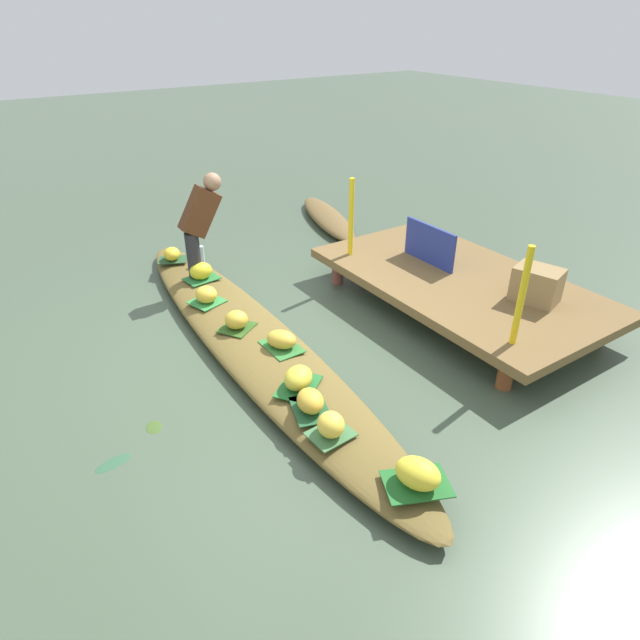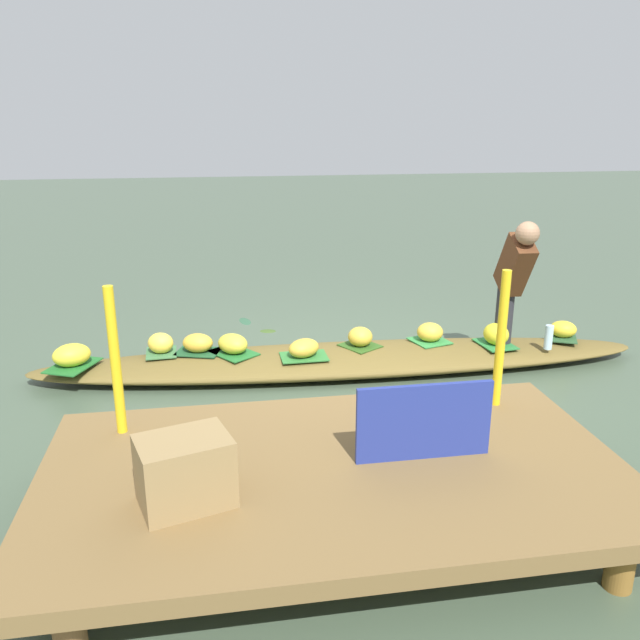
{
  "view_description": "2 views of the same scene",
  "coord_description": "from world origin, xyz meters",
  "px_view_note": "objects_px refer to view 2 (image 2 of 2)",
  "views": [
    {
      "loc": [
        4.16,
        -1.98,
        2.95
      ],
      "look_at": [
        0.31,
        0.6,
        0.29
      ],
      "focal_mm": 30.66,
      "sensor_mm": 36.0,
      "label": 1
    },
    {
      "loc": [
        1.11,
        5.35,
        2.21
      ],
      "look_at": [
        0.24,
        0.14,
        0.53
      ],
      "focal_mm": 36.03,
      "sensor_mm": 36.0,
      "label": 2
    }
  ],
  "objects_px": {
    "banana_bunch_6": "(430,332)",
    "banana_bunch_2": "(198,343)",
    "banana_bunch_5": "(496,334)",
    "vendor_person": "(514,275)",
    "banana_bunch_8": "(161,343)",
    "water_bottle": "(549,337)",
    "banana_bunch_1": "(304,348)",
    "produce_crate": "(185,471)",
    "vendor_boat": "(344,360)",
    "banana_bunch_7": "(72,355)",
    "market_banner": "(424,422)",
    "banana_bunch_0": "(563,329)",
    "banana_bunch_4": "(233,344)",
    "banana_bunch_3": "(360,337)"
  },
  "relations": [
    {
      "from": "banana_bunch_5",
      "to": "banana_bunch_7",
      "type": "xyz_separation_m",
      "value": [
        3.76,
        -0.08,
        -0.0
      ]
    },
    {
      "from": "banana_bunch_7",
      "to": "produce_crate",
      "type": "height_order",
      "value": "produce_crate"
    },
    {
      "from": "banana_bunch_6",
      "to": "banana_bunch_8",
      "type": "xyz_separation_m",
      "value": [
        2.47,
        -0.09,
        0.0
      ]
    },
    {
      "from": "banana_bunch_3",
      "to": "water_bottle",
      "type": "relative_size",
      "value": 1.02
    },
    {
      "from": "vendor_person",
      "to": "market_banner",
      "type": "bearing_deg",
      "value": 54.54
    },
    {
      "from": "water_bottle",
      "to": "produce_crate",
      "type": "relative_size",
      "value": 0.51
    },
    {
      "from": "banana_bunch_1",
      "to": "produce_crate",
      "type": "distance_m",
      "value": 2.59
    },
    {
      "from": "water_bottle",
      "to": "banana_bunch_5",
      "type": "bearing_deg",
      "value": -23.93
    },
    {
      "from": "vendor_boat",
      "to": "banana_bunch_7",
      "type": "relative_size",
      "value": 17.84
    },
    {
      "from": "banana_bunch_8",
      "to": "vendor_person",
      "type": "distance_m",
      "value": 3.2
    },
    {
      "from": "banana_bunch_5",
      "to": "water_bottle",
      "type": "distance_m",
      "value": 0.46
    },
    {
      "from": "banana_bunch_2",
      "to": "vendor_person",
      "type": "bearing_deg",
      "value": 173.24
    },
    {
      "from": "vendor_boat",
      "to": "vendor_person",
      "type": "xyz_separation_m",
      "value": [
        -1.49,
        0.17,
        0.77
      ]
    },
    {
      "from": "banana_bunch_1",
      "to": "produce_crate",
      "type": "relative_size",
      "value": 0.66
    },
    {
      "from": "banana_bunch_6",
      "to": "banana_bunch_2",
      "type": "bearing_deg",
      "value": -1.58
    },
    {
      "from": "banana_bunch_1",
      "to": "banana_bunch_8",
      "type": "xyz_separation_m",
      "value": [
        1.25,
        -0.31,
        0.01
      ]
    },
    {
      "from": "banana_bunch_2",
      "to": "banana_bunch_0",
      "type": "bearing_deg",
      "value": 177.36
    },
    {
      "from": "banana_bunch_0",
      "to": "banana_bunch_4",
      "type": "bearing_deg",
      "value": -1.42
    },
    {
      "from": "banana_bunch_1",
      "to": "banana_bunch_3",
      "type": "height_order",
      "value": "banana_bunch_3"
    },
    {
      "from": "banana_bunch_0",
      "to": "banana_bunch_8",
      "type": "xyz_separation_m",
      "value": [
        3.76,
        -0.19,
        0.01
      ]
    },
    {
      "from": "banana_bunch_3",
      "to": "produce_crate",
      "type": "bearing_deg",
      "value": 60.43
    },
    {
      "from": "banana_bunch_3",
      "to": "banana_bunch_6",
      "type": "distance_m",
      "value": 0.68
    },
    {
      "from": "banana_bunch_6",
      "to": "vendor_boat",
      "type": "bearing_deg",
      "value": 6.71
    },
    {
      "from": "banana_bunch_1",
      "to": "market_banner",
      "type": "height_order",
      "value": "market_banner"
    },
    {
      "from": "banana_bunch_8",
      "to": "market_banner",
      "type": "distance_m",
      "value": 2.98
    },
    {
      "from": "banana_bunch_5",
      "to": "market_banner",
      "type": "distance_m",
      "value": 2.65
    },
    {
      "from": "vendor_boat",
      "to": "banana_bunch_3",
      "type": "height_order",
      "value": "banana_bunch_3"
    },
    {
      "from": "banana_bunch_2",
      "to": "banana_bunch_5",
      "type": "distance_m",
      "value": 2.73
    },
    {
      "from": "banana_bunch_1",
      "to": "produce_crate",
      "type": "xyz_separation_m",
      "value": [
        0.92,
        2.4,
        0.29
      ]
    },
    {
      "from": "banana_bunch_1",
      "to": "banana_bunch_5",
      "type": "bearing_deg",
      "value": -178.97
    },
    {
      "from": "banana_bunch_4",
      "to": "vendor_person",
      "type": "relative_size",
      "value": 0.25
    },
    {
      "from": "market_banner",
      "to": "produce_crate",
      "type": "bearing_deg",
      "value": 9.86
    },
    {
      "from": "produce_crate",
      "to": "banana_bunch_1",
      "type": "bearing_deg",
      "value": -111.0
    },
    {
      "from": "banana_bunch_1",
      "to": "banana_bunch_2",
      "type": "distance_m",
      "value": 0.96
    },
    {
      "from": "banana_bunch_5",
      "to": "vendor_person",
      "type": "xyz_separation_m",
      "value": [
        -0.08,
        0.09,
        0.58
      ]
    },
    {
      "from": "market_banner",
      "to": "banana_bunch_0",
      "type": "bearing_deg",
      "value": -133.36
    },
    {
      "from": "banana_bunch_2",
      "to": "water_bottle",
      "type": "bearing_deg",
      "value": 172.21
    },
    {
      "from": "banana_bunch_2",
      "to": "banana_bunch_3",
      "type": "bearing_deg",
      "value": 176.74
    },
    {
      "from": "vendor_boat",
      "to": "banana_bunch_4",
      "type": "xyz_separation_m",
      "value": [
        1.0,
        -0.08,
        0.19
      ]
    },
    {
      "from": "vendor_boat",
      "to": "produce_crate",
      "type": "xyz_separation_m",
      "value": [
        1.31,
        2.52,
        0.46
      ]
    },
    {
      "from": "banana_bunch_3",
      "to": "banana_bunch_6",
      "type": "height_order",
      "value": "banana_bunch_3"
    },
    {
      "from": "vendor_boat",
      "to": "banana_bunch_2",
      "type": "relative_size",
      "value": 20.43
    },
    {
      "from": "banana_bunch_7",
      "to": "market_banner",
      "type": "relative_size",
      "value": 0.41
    },
    {
      "from": "banana_bunch_1",
      "to": "banana_bunch_6",
      "type": "xyz_separation_m",
      "value": [
        -1.23,
        -0.22,
        0.01
      ]
    },
    {
      "from": "banana_bunch_0",
      "to": "banana_bunch_5",
      "type": "bearing_deg",
      "value": 6.73
    },
    {
      "from": "vendor_boat",
      "to": "banana_bunch_2",
      "type": "xyz_separation_m",
      "value": [
        1.3,
        -0.16,
        0.18
      ]
    },
    {
      "from": "banana_bunch_5",
      "to": "banana_bunch_6",
      "type": "bearing_deg",
      "value": -17.76
    },
    {
      "from": "water_bottle",
      "to": "banana_bunch_0",
      "type": "bearing_deg",
      "value": -137.52
    },
    {
      "from": "vendor_boat",
      "to": "produce_crate",
      "type": "relative_size",
      "value": 12.63
    },
    {
      "from": "vendor_boat",
      "to": "banana_bunch_8",
      "type": "relative_size",
      "value": 24.34
    }
  ]
}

